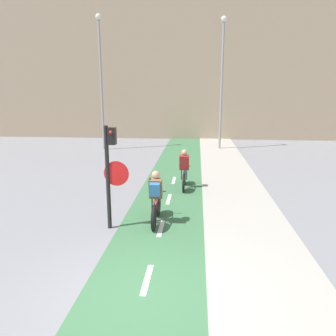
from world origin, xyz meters
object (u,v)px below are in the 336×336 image
at_px(traffic_light_pole, 111,166).
at_px(cyclist_far, 184,171).
at_px(street_lamp_far, 101,71).
at_px(street_lamp_sidewalk, 222,72).
at_px(cyclist_near, 156,199).

height_order(traffic_light_pole, cyclist_far, traffic_light_pole).
bearing_deg(cyclist_far, street_lamp_far, 123.42).
bearing_deg(street_lamp_sidewalk, street_lamp_far, -173.82).
height_order(street_lamp_far, cyclist_near, street_lamp_far).
relative_size(cyclist_near, cyclist_far, 1.02).
xyz_separation_m(traffic_light_pole, cyclist_far, (1.79, 3.97, -1.08)).
xyz_separation_m(street_lamp_far, street_lamp_sidewalk, (7.48, 0.81, -0.05)).
relative_size(traffic_light_pole, cyclist_near, 1.62).
xyz_separation_m(traffic_light_pole, cyclist_near, (1.14, 0.43, -1.03)).
height_order(street_lamp_far, street_lamp_sidewalk, street_lamp_far).
distance_m(traffic_light_pole, cyclist_near, 1.59).
height_order(street_lamp_sidewalk, cyclist_near, street_lamp_sidewalk).
relative_size(traffic_light_pole, street_lamp_far, 0.34).
relative_size(street_lamp_sidewalk, cyclist_near, 4.68).
distance_m(street_lamp_far, cyclist_far, 10.90).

